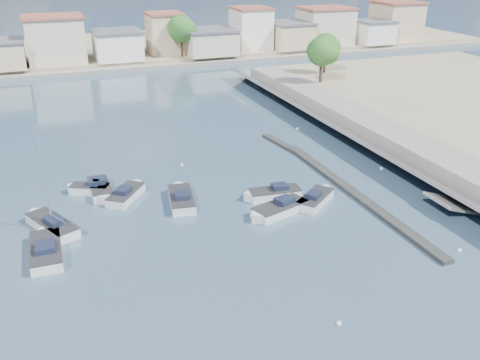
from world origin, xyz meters
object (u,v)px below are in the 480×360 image
(motorboat_d, at_px, (278,210))
(motorboat_h, at_px, (316,199))
(sailboat, at_px, (51,224))
(motorboat_b, at_px, (127,194))
(motorboat_c, at_px, (272,194))
(motorboat_g, at_px, (101,190))
(motorboat_e, at_px, (46,249))
(motorboat_f, at_px, (88,189))
(motorboat_a, at_px, (181,198))

(motorboat_d, distance_m, motorboat_h, 4.24)
(motorboat_d, distance_m, sailboat, 18.74)
(motorboat_b, bearing_deg, motorboat_c, -20.76)
(motorboat_c, bearing_deg, motorboat_g, 156.06)
(motorboat_c, distance_m, motorboat_e, 19.88)
(motorboat_e, bearing_deg, motorboat_d, -0.61)
(motorboat_d, height_order, motorboat_h, same)
(motorboat_e, relative_size, motorboat_h, 1.33)
(motorboat_b, bearing_deg, motorboat_d, -34.09)
(motorboat_b, relative_size, motorboat_f, 1.22)
(motorboat_d, bearing_deg, motorboat_b, 145.91)
(motorboat_b, distance_m, motorboat_g, 2.79)
(motorboat_b, height_order, motorboat_f, same)
(motorboat_a, distance_m, motorboat_e, 12.72)
(motorboat_e, relative_size, motorboat_g, 1.17)
(motorboat_h, bearing_deg, motorboat_g, 153.86)
(motorboat_h, bearing_deg, motorboat_b, 155.96)
(motorboat_a, relative_size, motorboat_g, 1.10)
(motorboat_d, bearing_deg, motorboat_e, 179.39)
(motorboat_c, distance_m, sailboat, 19.17)
(motorboat_c, height_order, motorboat_f, same)
(motorboat_g, bearing_deg, motorboat_a, -33.66)
(motorboat_d, relative_size, sailboat, 0.63)
(motorboat_e, bearing_deg, motorboat_h, 1.47)
(motorboat_c, bearing_deg, motorboat_h, -34.80)
(motorboat_b, height_order, motorboat_d, same)
(motorboat_b, distance_m, motorboat_d, 13.86)
(motorboat_d, relative_size, motorboat_g, 1.07)
(motorboat_d, xyz_separation_m, motorboat_g, (-13.64, 9.53, 0.00))
(motorboat_h, bearing_deg, motorboat_f, 153.72)
(motorboat_b, distance_m, sailboat, 7.73)
(motorboat_e, height_order, sailboat, sailboat)
(motorboat_g, distance_m, sailboat, 7.14)
(motorboat_g, xyz_separation_m, sailboat, (-4.65, -5.42, 0.04))
(motorboat_f, distance_m, motorboat_h, 21.05)
(motorboat_d, xyz_separation_m, motorboat_f, (-14.71, 10.11, 0.00))
(motorboat_a, bearing_deg, sailboat, -174.49)
(motorboat_c, distance_m, motorboat_d, 3.21)
(motorboat_c, relative_size, motorboat_e, 0.86)
(motorboat_g, xyz_separation_m, motorboat_h, (17.80, -8.74, -0.00))
(motorboat_a, bearing_deg, motorboat_f, 147.03)
(motorboat_f, bearing_deg, motorboat_g, -28.50)
(motorboat_a, distance_m, motorboat_g, 7.84)
(motorboat_d, distance_m, motorboat_e, 18.82)
(motorboat_d, xyz_separation_m, motorboat_e, (-18.82, 0.20, 0.00))
(motorboat_a, relative_size, motorboat_e, 0.94)
(motorboat_b, distance_m, motorboat_c, 13.18)
(motorboat_g, relative_size, motorboat_h, 1.14)
(motorboat_g, bearing_deg, sailboat, -130.61)
(motorboat_b, relative_size, motorboat_c, 0.88)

